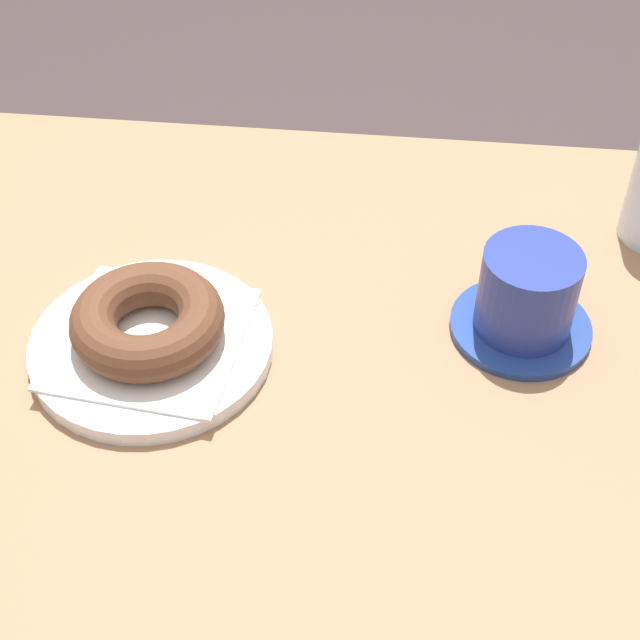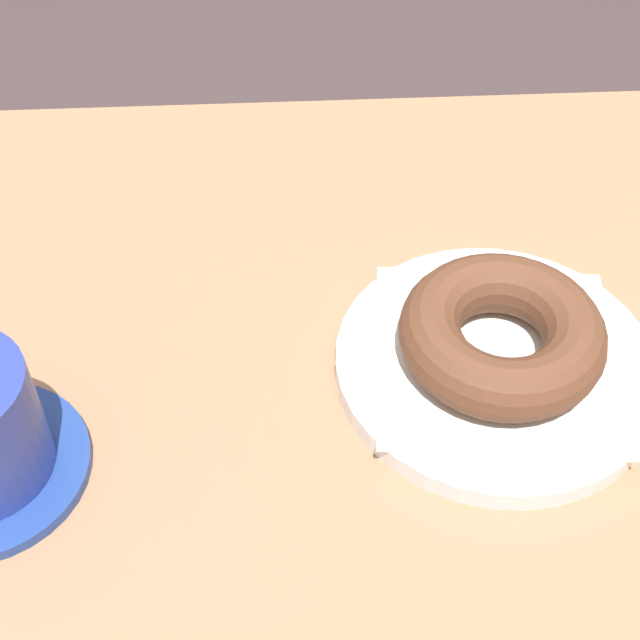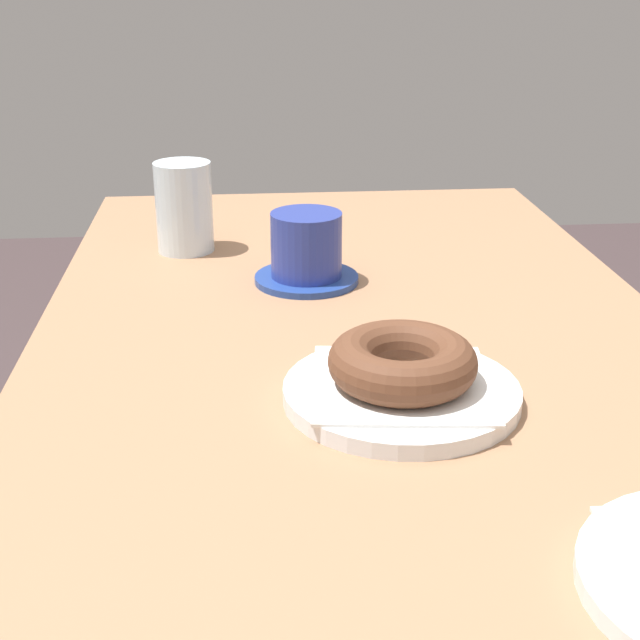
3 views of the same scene
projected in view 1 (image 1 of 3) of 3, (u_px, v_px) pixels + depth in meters
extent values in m
cube|color=#966C4D|center=(277.00, 367.00, 0.82)|extent=(1.28, 0.67, 0.05)
cylinder|color=silver|center=(152.00, 345.00, 0.80)|extent=(0.21, 0.21, 0.01)
cube|color=white|center=(151.00, 338.00, 0.79)|extent=(0.17, 0.17, 0.00)
torus|color=#573320|center=(147.00, 320.00, 0.78)|extent=(0.13, 0.13, 0.04)
cylinder|color=navy|center=(520.00, 327.00, 0.82)|extent=(0.12, 0.12, 0.01)
cylinder|color=navy|center=(528.00, 291.00, 0.79)|extent=(0.08, 0.08, 0.08)
cylinder|color=black|center=(534.00, 261.00, 0.77)|extent=(0.07, 0.07, 0.00)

